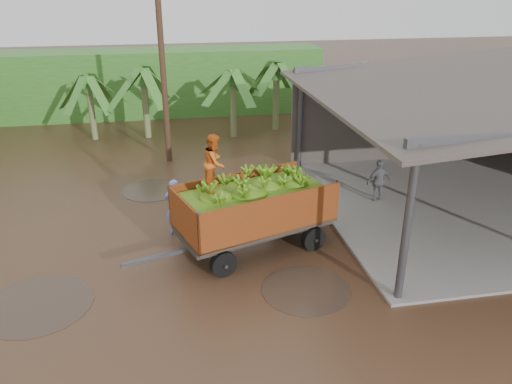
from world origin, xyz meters
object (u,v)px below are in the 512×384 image
(banana_trailer, at_px, (253,207))
(man_grey, at_px, (379,181))
(man_blue, at_px, (175,207))
(utility_pole, at_px, (162,56))

(banana_trailer, relative_size, man_grey, 3.85)
(man_blue, bearing_deg, man_grey, -148.71)
(man_blue, xyz_separation_m, man_grey, (7.00, 1.09, -0.11))
(utility_pole, bearing_deg, banana_trailer, -74.67)
(banana_trailer, relative_size, man_blue, 3.38)
(man_grey, relative_size, utility_pole, 0.18)
(man_grey, distance_m, utility_pole, 9.79)
(man_grey, height_order, utility_pole, utility_pole)
(utility_pole, bearing_deg, man_blue, -89.43)
(man_blue, height_order, man_grey, man_blue)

